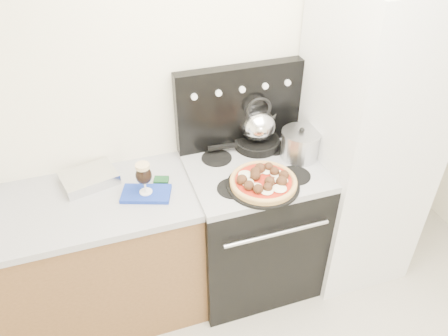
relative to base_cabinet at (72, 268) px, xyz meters
name	(u,v)px	position (x,y,z in m)	size (l,w,h in m)	color
room_shell	(326,232)	(1.02, -0.91, 0.82)	(3.52, 3.01, 2.52)	#B8B0A5
base_cabinet	(72,268)	(0.00, 0.00, 0.00)	(1.45, 0.60, 0.86)	brown
countertop	(54,210)	(0.00, 0.00, 0.45)	(1.48, 0.63, 0.04)	#AAAAB3
stove_body	(251,228)	(1.10, -0.02, 0.01)	(0.76, 0.65, 0.88)	black
cooktop	(254,170)	(1.10, -0.02, 0.47)	(0.76, 0.65, 0.04)	#ADADB2
backguard	(239,106)	(1.10, 0.25, 0.74)	(0.76, 0.08, 0.50)	black
fridge	(364,144)	(1.80, -0.05, 0.52)	(0.64, 0.68, 1.90)	silver
foil_sheet	(89,178)	(0.20, 0.15, 0.50)	(0.29, 0.21, 0.06)	white
oven_mitt	(146,194)	(0.47, -0.06, 0.48)	(0.26, 0.15, 0.02)	#1832A3
beer_glass	(144,178)	(0.47, -0.06, 0.58)	(0.09, 0.09, 0.19)	black
pizza_pan	(263,185)	(1.08, -0.20, 0.50)	(0.39, 0.39, 0.01)	black
pizza	(263,180)	(1.08, -0.20, 0.53)	(0.36, 0.36, 0.05)	gold
skillet	(257,143)	(1.20, 0.17, 0.51)	(0.28, 0.28, 0.05)	black
tea_kettle	(258,122)	(1.20, 0.17, 0.66)	(0.21, 0.21, 0.23)	silver
stock_pot	(300,145)	(1.39, -0.01, 0.57)	(0.22, 0.22, 0.16)	#BABBC0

